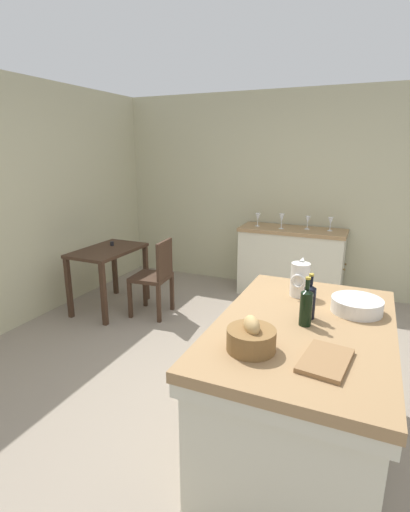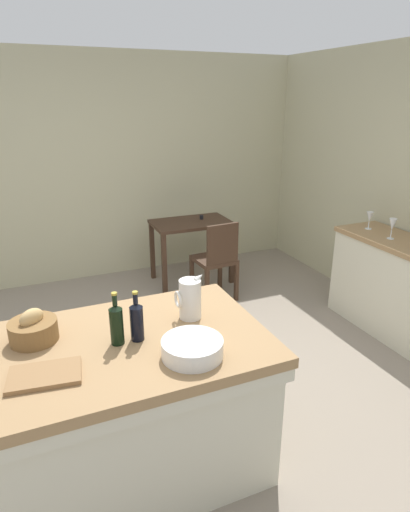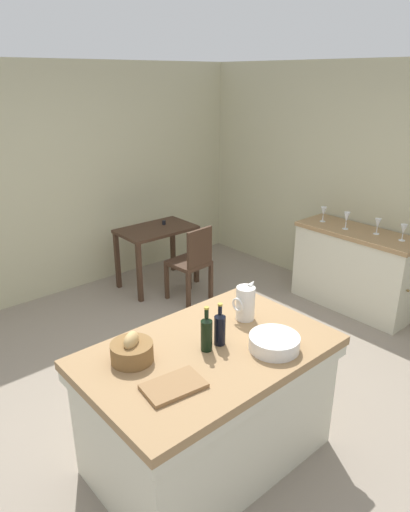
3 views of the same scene
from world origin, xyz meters
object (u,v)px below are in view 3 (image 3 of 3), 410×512
wine_bottle_dark (220,328)px  wash_bowl (274,343)px  wine_glass_far_left (403,230)px  wine_glass_middle (347,217)px  island_table (209,401)px  side_cabinet (354,269)px  wine_glass_right (323,212)px  wine_bottle_amber (207,333)px  writing_desk (157,237)px  wine_glass_left (378,224)px  cutting_board (174,386)px  bread_basket (132,351)px  wooden_chair (192,261)px  pitcher (245,303)px

wine_bottle_dark → wash_bowl: bearing=-51.0°
wine_glass_far_left → wine_glass_middle: size_ratio=0.90×
island_table → wash_bowl: wash_bowl is taller
island_table → side_cabinet: (2.68, 0.60, -0.02)m
island_table → wine_glass_right: wine_glass_right is taller
island_table → wine_bottle_amber: wine_bottle_amber is taller
writing_desk → wine_glass_left: 2.50m
cutting_board → writing_desk: bearing=56.3°
wine_glass_right → cutting_board: bearing=-158.2°
side_cabinet → wine_bottle_amber: bearing=-167.4°
wine_bottle_dark → wine_bottle_amber: bearing=178.2°
wash_bowl → wine_glass_right: (2.37, 1.33, 0.10)m
writing_desk → island_table: bearing=-118.8°
bread_basket → wine_glass_right: (3.09, 0.86, 0.07)m
wine_glass_middle → wash_bowl: bearing=-156.5°
side_cabinet → cutting_board: (-3.08, -0.77, 0.43)m
wine_bottle_dark → wine_glass_right: size_ratio=1.67×
wine_bottle_dark → wine_glass_left: wine_bottle_dark is taller
wooden_chair → wine_glass_far_left: bearing=-53.1°
wooden_chair → wine_bottle_dark: bearing=-125.3°
wine_bottle_amber → wine_glass_far_left: (2.75, 0.16, 0.02)m
wash_bowl → wine_bottle_dark: (-0.21, 0.26, 0.07)m
writing_desk → wine_bottle_amber: (-1.40, -2.50, 0.37)m
side_cabinet → wooden_chair: bearing=134.3°
writing_desk → pitcher: size_ratio=3.25×
wash_bowl → wine_glass_right: size_ratio=1.85×
pitcher → wash_bowl: 0.42m
island_table → cutting_board: size_ratio=4.77×
wine_bottle_dark → bread_basket: bearing=157.9°
wine_bottle_dark → wine_bottle_amber: (-0.11, 0.00, 0.00)m
wine_glass_left → writing_desk: bearing=123.1°
side_cabinet → cutting_board: 3.20m
wash_bowl → bread_basket: size_ratio=1.24×
wooden_chair → bread_basket: bread_basket is taller
writing_desk → wash_bowl: bearing=-111.3°
island_table → wine_glass_right: bearing=21.7°
wine_bottle_dark → island_table: bearing=174.9°
wash_bowl → wine_bottle_dark: wine_bottle_dark is taller
wash_bowl → wine_glass_right: wine_glass_right is taller
island_table → wine_glass_left: size_ratio=9.37×
wine_glass_middle → wine_bottle_amber: bearing=-164.3°
side_cabinet → wine_bottle_dark: wine_bottle_dark is taller
wine_glass_far_left → wine_glass_middle: (-0.10, 0.58, 0.01)m
writing_desk → wine_glass_right: bearing=-48.1°
wash_bowl → island_table: bearing=137.7°
wooden_chair → wine_glass_right: bearing=-33.7°
side_cabinet → wine_glass_far_left: wine_glass_far_left is taller
side_cabinet → wooden_chair: (-1.26, 1.29, 0.03)m
side_cabinet → wooden_chair: 1.80m
writing_desk → wash_bowl: size_ratio=2.90×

